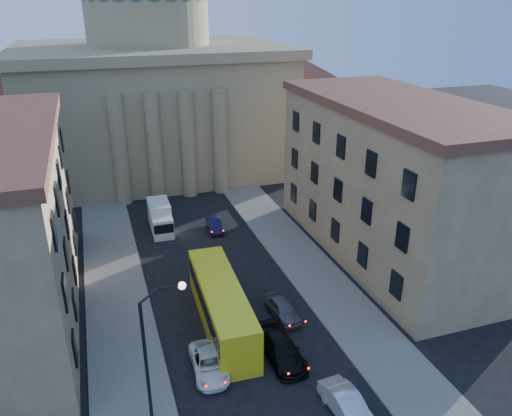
% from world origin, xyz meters
% --- Properties ---
extents(sidewalk_left, '(5.00, 60.00, 0.15)m').
position_xyz_m(sidewalk_left, '(-8.50, 18.00, 0.07)').
color(sidewalk_left, '#615F59').
rests_on(sidewalk_left, ground).
extents(sidewalk_right, '(5.00, 60.00, 0.15)m').
position_xyz_m(sidewalk_right, '(8.50, 18.00, 0.07)').
color(sidewalk_right, '#615F59').
rests_on(sidewalk_right, ground).
extents(church, '(68.02, 28.76, 36.60)m').
position_xyz_m(church, '(0.00, 55.47, 11.88)').
color(church, '#937F5A').
rests_on(church, ground).
extents(building_right, '(11.60, 26.60, 14.70)m').
position_xyz_m(building_right, '(17.00, 22.00, 7.42)').
color(building_right, tan).
rests_on(building_right, ground).
extents(street_lamp, '(2.62, 0.44, 8.83)m').
position_xyz_m(street_lamp, '(-6.97, 8.00, 5.29)').
color(street_lamp, black).
rests_on(street_lamp, ground).
extents(car_right_near, '(1.99, 4.63, 1.48)m').
position_xyz_m(car_right_near, '(3.50, 4.48, 0.74)').
color(car_right_near, '#B7B9BF').
rests_on(car_right_near, ground).
extents(car_left_mid, '(2.39, 4.78, 1.30)m').
position_xyz_m(car_left_mid, '(-3.36, 10.73, 0.65)').
color(car_left_mid, white).
rests_on(car_left_mid, ground).
extents(car_right_mid, '(2.33, 5.34, 1.53)m').
position_xyz_m(car_right_mid, '(1.66, 10.41, 0.76)').
color(car_right_mid, black).
rests_on(car_right_mid, ground).
extents(car_right_far, '(1.99, 4.27, 1.41)m').
position_xyz_m(car_right_far, '(3.50, 14.91, 0.71)').
color(car_right_far, '#535358').
rests_on(car_right_far, ground).
extents(car_right_distant, '(1.72, 4.03, 1.29)m').
position_xyz_m(car_right_distant, '(2.31, 31.79, 0.65)').
color(car_right_distant, black).
rests_on(car_right_distant, ground).
extents(city_bus, '(3.33, 12.40, 3.46)m').
position_xyz_m(city_bus, '(-1.24, 15.37, 1.86)').
color(city_bus, yellow).
rests_on(city_bus, ground).
extents(box_truck, '(2.23, 5.42, 2.95)m').
position_xyz_m(box_truck, '(-3.04, 33.61, 1.40)').
color(box_truck, silver).
rests_on(box_truck, ground).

